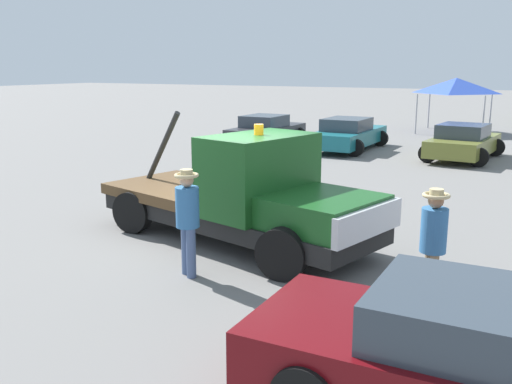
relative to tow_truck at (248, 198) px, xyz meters
name	(u,v)px	position (x,y,z in m)	size (l,w,h in m)	color
ground_plane	(234,240)	(-0.37, 0.10, -0.94)	(160.00, 160.00, 0.00)	slate
tow_truck	(248,198)	(0.00, 0.00, 0.00)	(6.50, 3.55, 2.51)	black
person_near_truck	(433,238)	(3.77, -1.35, 0.10)	(0.39, 0.39, 1.75)	#847051
person_at_hood	(188,214)	(-0.06, -1.98, 0.13)	(0.40, 0.40, 1.81)	#475B84
parked_car_charcoal	(266,131)	(-6.08, 12.96, -0.29)	(2.45, 4.50, 1.34)	#2D2D33
parked_car_teal	(348,134)	(-2.43, 13.31, -0.29)	(2.50, 4.92, 1.34)	#196670
parked_car_olive	(463,142)	(2.21, 12.91, -0.29)	(2.72, 4.47, 1.34)	olive
canopy_tent_blue	(456,86)	(0.46, 21.95, 1.49)	(3.31, 3.31, 2.83)	#9E9EA3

